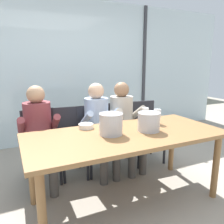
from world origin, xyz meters
name	(u,v)px	position (x,y,z in m)	size (l,w,h in m)	color
ground	(93,163)	(0.00, 1.00, 0.00)	(14.00, 14.00, 0.00)	#9E9384
window_glass_panel	(69,72)	(0.00, 2.22, 1.30)	(7.23, 0.03, 2.60)	silver
window_mullion_right	(144,71)	(1.63, 2.20, 1.30)	(0.06, 0.06, 2.60)	#38383D
hillside_vineyard	(40,82)	(0.00, 6.14, 0.84)	(13.23, 2.40, 1.68)	#568942
dining_table	(126,140)	(0.00, 0.00, 0.69)	(2.03, 0.92, 0.77)	olive
chair_near_curtain	(41,139)	(-0.73, 0.89, 0.52)	(0.48, 0.48, 0.89)	#232328
chair_left_of_center	(71,136)	(-0.36, 0.88, 0.52)	(0.47, 0.47, 0.89)	#232328
chair_center	(94,133)	(-0.04, 0.85, 0.52)	(0.45, 0.45, 0.89)	#232328
chair_right_of_center	(119,129)	(0.35, 0.87, 0.52)	(0.47, 0.47, 0.89)	#232328
chair_near_window_right	(144,126)	(0.79, 0.85, 0.52)	(0.47, 0.47, 0.89)	#232328
person_maroon_top	(39,130)	(-0.77, 0.73, 0.70)	(0.47, 0.62, 1.21)	brown
person_pale_blue_shirt	(99,123)	(-0.01, 0.73, 0.70)	(0.47, 0.62, 1.21)	#9EB2D1
person_beige_jumper	(124,120)	(0.37, 0.73, 0.70)	(0.49, 0.63, 1.21)	#B7AD9E
ice_bucket_primary	(149,121)	(0.25, -0.03, 0.87)	(0.24, 0.24, 0.20)	#B7B7BC
ice_bucket_secondary	(111,124)	(-0.16, 0.03, 0.88)	(0.24, 0.24, 0.22)	#B7B7BC
tasting_bowl	(86,126)	(-0.32, 0.34, 0.79)	(0.16, 0.16, 0.05)	silver
wine_glass_by_left_taster	(145,112)	(0.42, 0.30, 0.88)	(0.08, 0.08, 0.17)	silver
wine_glass_near_bucket	(157,114)	(0.49, 0.16, 0.89)	(0.08, 0.08, 0.17)	silver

